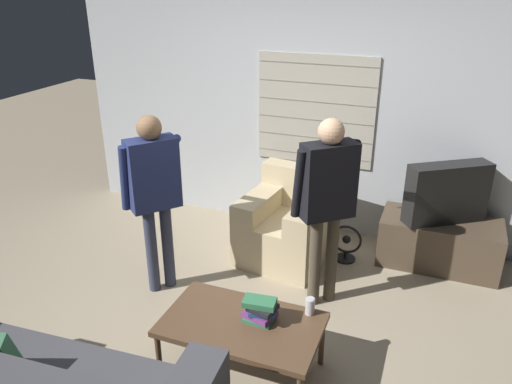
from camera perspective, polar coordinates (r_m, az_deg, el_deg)
ground_plane at (r=4.07m, az=-2.85°, el=-15.89°), size 16.00×16.00×0.00m
wall_back at (r=5.22m, az=6.01°, el=8.99°), size 5.20×0.08×2.55m
armchair_beige at (r=4.88m, az=3.68°, el=-3.69°), size 0.87×0.92×0.86m
coffee_table at (r=3.51m, az=-1.64°, el=-15.12°), size 1.07×0.64×0.43m
tv_stand at (r=5.10m, az=20.15°, el=-5.43°), size 1.09×0.53×0.47m
tv at (r=4.88m, az=20.97°, el=-0.11°), size 0.75×0.60×0.56m
person_left_standing at (r=4.20m, az=-11.62°, el=0.86°), size 0.47×0.74×1.58m
person_right_standing at (r=3.95m, az=8.10°, el=0.09°), size 0.51×0.83×1.61m
book_stack at (r=3.45m, az=0.54°, el=-13.32°), size 0.24×0.22×0.17m
soda_can at (r=3.53m, az=6.20°, el=-12.83°), size 0.07×0.07×0.13m
spare_remote at (r=3.49m, az=0.56°, el=-14.27°), size 0.04×0.13×0.02m
floor_fan at (r=4.96m, az=10.26°, el=-5.87°), size 0.30×0.20×0.37m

